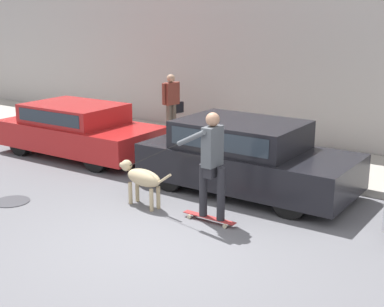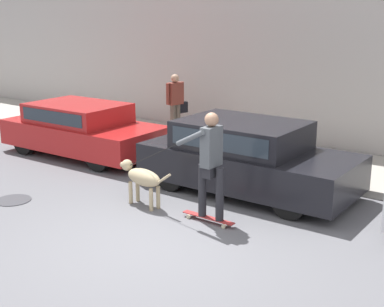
{
  "view_description": "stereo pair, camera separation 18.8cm",
  "coord_description": "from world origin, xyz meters",
  "px_view_note": "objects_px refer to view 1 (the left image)",
  "views": [
    {
      "loc": [
        4.7,
        -5.68,
        3.32
      ],
      "look_at": [
        -0.41,
        1.56,
        0.95
      ],
      "focal_mm": 50.0,
      "sensor_mm": 36.0,
      "label": 1
    },
    {
      "loc": [
        4.86,
        -5.57,
        3.32
      ],
      "look_at": [
        -0.41,
        1.56,
        0.95
      ],
      "focal_mm": 50.0,
      "sensor_mm": 36.0,
      "label": 2
    }
  ],
  "objects_px": {
    "parked_car_0": "(79,130)",
    "dog": "(142,178)",
    "pedestrian_with_bag": "(172,101)",
    "skateboarder": "(212,160)",
    "parked_car_1": "(246,157)",
    "fire_hydrant": "(27,119)"
  },
  "relations": [
    {
      "from": "parked_car_0",
      "to": "parked_car_1",
      "type": "xyz_separation_m",
      "value": [
        4.5,
        0.0,
        0.05
      ]
    },
    {
      "from": "skateboarder",
      "to": "pedestrian_with_bag",
      "type": "xyz_separation_m",
      "value": [
        -4.07,
        4.3,
        -0.03
      ]
    },
    {
      "from": "skateboarder",
      "to": "fire_hydrant",
      "type": "bearing_deg",
      "value": -17.25
    },
    {
      "from": "parked_car_0",
      "to": "pedestrian_with_bag",
      "type": "height_order",
      "value": "pedestrian_with_bag"
    },
    {
      "from": "parked_car_0",
      "to": "parked_car_1",
      "type": "relative_size",
      "value": 0.99
    },
    {
      "from": "pedestrian_with_bag",
      "to": "dog",
      "type": "bearing_deg",
      "value": -47.98
    },
    {
      "from": "parked_car_0",
      "to": "fire_hydrant",
      "type": "height_order",
      "value": "parked_car_0"
    },
    {
      "from": "parked_car_1",
      "to": "dog",
      "type": "relative_size",
      "value": 3.19
    },
    {
      "from": "pedestrian_with_bag",
      "to": "skateboarder",
      "type": "bearing_deg",
      "value": -36.0
    },
    {
      "from": "dog",
      "to": "pedestrian_with_bag",
      "type": "bearing_deg",
      "value": -51.18
    },
    {
      "from": "parked_car_0",
      "to": "pedestrian_with_bag",
      "type": "xyz_separation_m",
      "value": [
        0.77,
        2.6,
        0.4
      ]
    },
    {
      "from": "parked_car_0",
      "to": "dog",
      "type": "relative_size",
      "value": 3.15
    },
    {
      "from": "parked_car_1",
      "to": "skateboarder",
      "type": "distance_m",
      "value": 1.77
    },
    {
      "from": "parked_car_1",
      "to": "fire_hydrant",
      "type": "bearing_deg",
      "value": 173.52
    },
    {
      "from": "skateboarder",
      "to": "fire_hydrant",
      "type": "relative_size",
      "value": 2.85
    },
    {
      "from": "fire_hydrant",
      "to": "pedestrian_with_bag",
      "type": "bearing_deg",
      "value": 27.05
    },
    {
      "from": "pedestrian_with_bag",
      "to": "fire_hydrant",
      "type": "bearing_deg",
      "value": -142.41
    },
    {
      "from": "dog",
      "to": "skateboarder",
      "type": "bearing_deg",
      "value": -170.88
    },
    {
      "from": "dog",
      "to": "fire_hydrant",
      "type": "height_order",
      "value": "fire_hydrant"
    },
    {
      "from": "parked_car_1",
      "to": "pedestrian_with_bag",
      "type": "distance_m",
      "value": 4.57
    },
    {
      "from": "parked_car_0",
      "to": "skateboarder",
      "type": "distance_m",
      "value": 5.14
    },
    {
      "from": "parked_car_1",
      "to": "fire_hydrant",
      "type": "xyz_separation_m",
      "value": [
        -7.36,
        0.75,
        -0.24
      ]
    }
  ]
}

